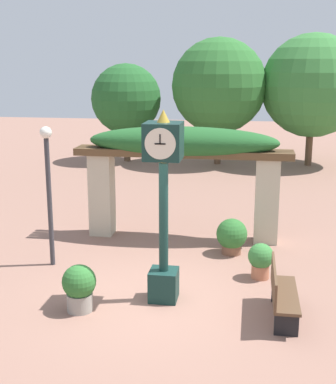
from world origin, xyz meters
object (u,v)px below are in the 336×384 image
(park_bench, at_px, (281,293))
(potted_plant_near_left, at_px, (79,286))
(pedestal_clock, at_px, (164,195))
(potted_plant_far_left, at_px, (232,236))
(potted_plant_near_right, at_px, (261,259))
(lamp_post, at_px, (48,179))

(park_bench, bearing_deg, potted_plant_near_left, 94.60)
(pedestal_clock, relative_size, potted_plant_far_left, 4.24)
(potted_plant_far_left, distance_m, park_bench, 3.09)
(potted_plant_far_left, bearing_deg, potted_plant_near_left, -127.45)
(pedestal_clock, xyz_separation_m, potted_plant_far_left, (1.11, 2.55, -1.52))
(potted_plant_near_left, bearing_deg, potted_plant_near_right, 31.82)
(park_bench, relative_size, lamp_post, 0.52)
(pedestal_clock, xyz_separation_m, park_bench, (2.04, -0.39, -1.51))
(park_bench, bearing_deg, pedestal_clock, 79.17)
(potted_plant_far_left, bearing_deg, potted_plant_near_right, -64.54)
(potted_plant_near_left, height_order, park_bench, park_bench)
(potted_plant_far_left, bearing_deg, park_bench, -72.40)
(pedestal_clock, xyz_separation_m, potted_plant_near_right, (1.73, 1.25, -1.55))
(potted_plant_near_left, distance_m, potted_plant_near_right, 3.63)
(lamp_post, bearing_deg, potted_plant_near_right, -0.82)
(pedestal_clock, distance_m, potted_plant_far_left, 3.17)
(park_bench, distance_m, lamp_post, 5.14)
(potted_plant_near_left, xyz_separation_m, lamp_post, (-1.24, 1.97, 1.41))
(park_bench, xyz_separation_m, lamp_post, (-4.63, 1.70, 1.41))
(potted_plant_near_right, relative_size, potted_plant_far_left, 0.89)
(potted_plant_near_right, height_order, lamp_post, lamp_post)
(pedestal_clock, distance_m, potted_plant_near_right, 2.64)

